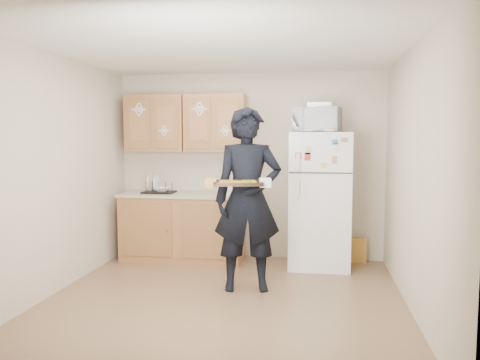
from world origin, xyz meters
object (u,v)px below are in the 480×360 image
object	(u,v)px
refrigerator	(320,200)
microwave	(317,120)
dish_rack	(159,187)
baking_tray	(238,184)
person	(248,199)

from	to	relation	value
refrigerator	microwave	xyz separation A→B (m)	(-0.04, -0.05, 1.00)
refrigerator	dish_rack	xyz separation A→B (m)	(-2.12, 0.01, 0.13)
microwave	dish_rack	bearing A→B (deg)	-169.66
refrigerator	microwave	size ratio (longest dim) A/B	3.10
microwave	dish_rack	size ratio (longest dim) A/B	1.35
baking_tray	microwave	distance (m)	1.65
baking_tray	microwave	bearing A→B (deg)	47.68
refrigerator	dish_rack	distance (m)	2.12
refrigerator	baking_tray	world-z (taller)	refrigerator
person	dish_rack	size ratio (longest dim) A/B	4.80
baking_tray	dish_rack	bearing A→B (deg)	122.62
baking_tray	person	bearing A→B (deg)	67.65
person	baking_tray	distance (m)	0.36
person	microwave	bearing A→B (deg)	42.91
person	dish_rack	distance (m)	1.71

